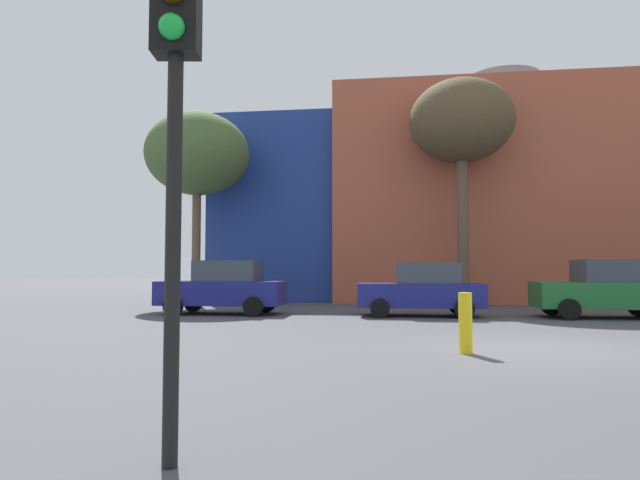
# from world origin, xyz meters

# --- Properties ---
(ground_plane) EXTENTS (200.00, 200.00, 0.00)m
(ground_plane) POSITION_xyz_m (0.00, 0.00, 0.00)
(ground_plane) COLOR #47474C
(building_backdrop) EXTENTS (30.65, 13.10, 12.41)m
(building_backdrop) POSITION_xyz_m (3.50, 20.46, 5.05)
(building_backdrop) COLOR #B2563D
(building_backdrop) RESTS_ON ground_plane
(parked_car_0) EXTENTS (4.24, 2.08, 1.84)m
(parked_car_0) POSITION_xyz_m (-8.60, 7.32, 0.91)
(parked_car_0) COLOR navy
(parked_car_0) RESTS_ON ground_plane
(parked_car_1) EXTENTS (4.05, 1.99, 1.75)m
(parked_car_1) POSITION_xyz_m (-1.84, 7.32, 0.87)
(parked_car_1) COLOR navy
(parked_car_1) RESTS_ON ground_plane
(parked_car_2) EXTENTS (4.25, 2.09, 1.84)m
(parked_car_2) POSITION_xyz_m (3.91, 7.32, 0.92)
(parked_car_2) COLOR #1E662D
(parked_car_2) RESTS_ON ground_plane
(traffic_light_near_left) EXTENTS (0.39, 0.38, 4.06)m
(traffic_light_near_left) POSITION_xyz_m (-4.48, -7.08, 2.98)
(traffic_light_near_left) COLOR black
(traffic_light_near_left) RESTS_ON ground_plane
(bare_tree_0) EXTENTS (4.39, 4.39, 9.61)m
(bare_tree_0) POSITION_xyz_m (0.14, 12.43, 7.75)
(bare_tree_0) COLOR brown
(bare_tree_0) RESTS_ON ground_plane
(bare_tree_2) EXTENTS (4.61, 4.61, 8.56)m
(bare_tree_2) POSITION_xyz_m (-11.41, 12.21, 6.68)
(bare_tree_2) COLOR brown
(bare_tree_2) RESTS_ON ground_plane
(bollard_yellow_0) EXTENTS (0.24, 0.24, 1.09)m
(bollard_yellow_0) POSITION_xyz_m (-1.52, -0.90, 0.54)
(bollard_yellow_0) COLOR yellow
(bollard_yellow_0) RESTS_ON ground_plane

